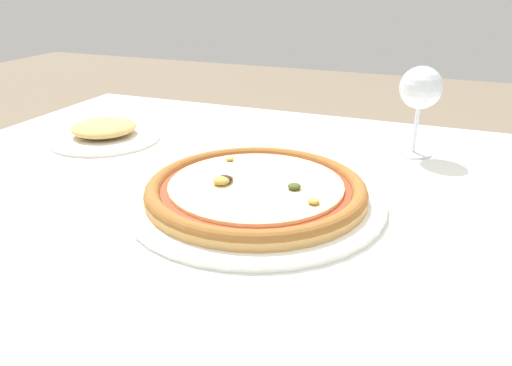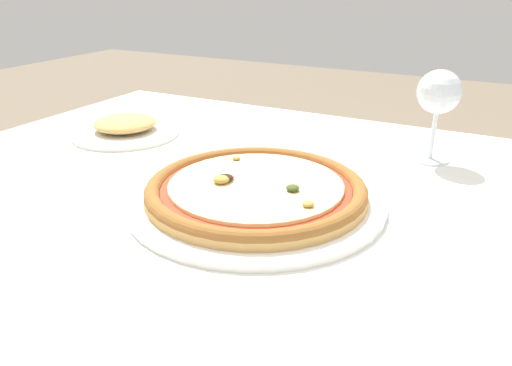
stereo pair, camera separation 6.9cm
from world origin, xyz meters
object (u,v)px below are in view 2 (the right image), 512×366
Objects in this scene: dining_table at (260,252)px; wine_glass_far_left at (439,95)px; pizza_plate at (256,192)px; side_plate at (125,128)px.

dining_table is 7.88× the size of wine_glass_far_left.
side_plate is at bearing 157.15° from pizza_plate.
dining_table is 0.41m from side_plate.
pizza_plate is 0.41m from side_plate.
pizza_plate is 2.32× the size of wine_glass_far_left.
side_plate is (-0.38, 0.16, -0.00)m from pizza_plate.
wine_glass_far_left reaches higher than dining_table.
wine_glass_far_left is 0.59m from side_plate.
wine_glass_far_left reaches higher than pizza_plate.
side_plate reaches higher than dining_table.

